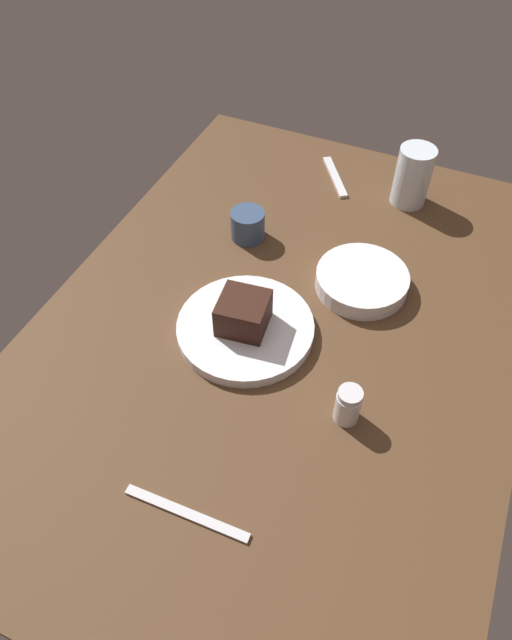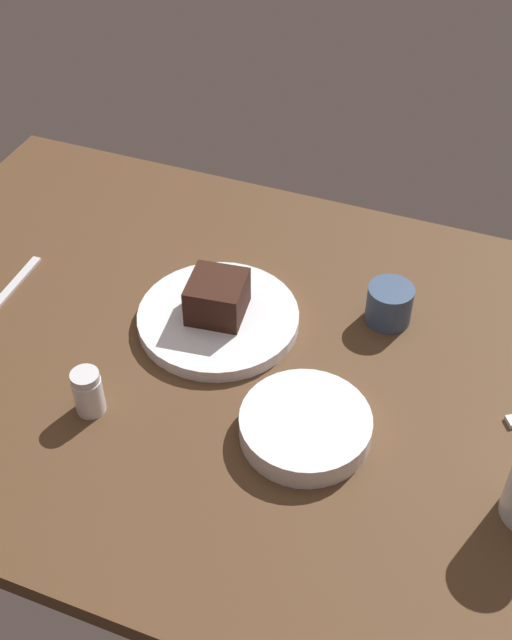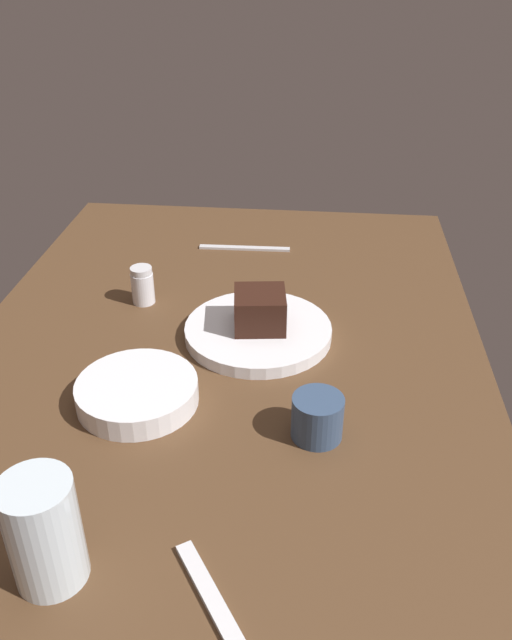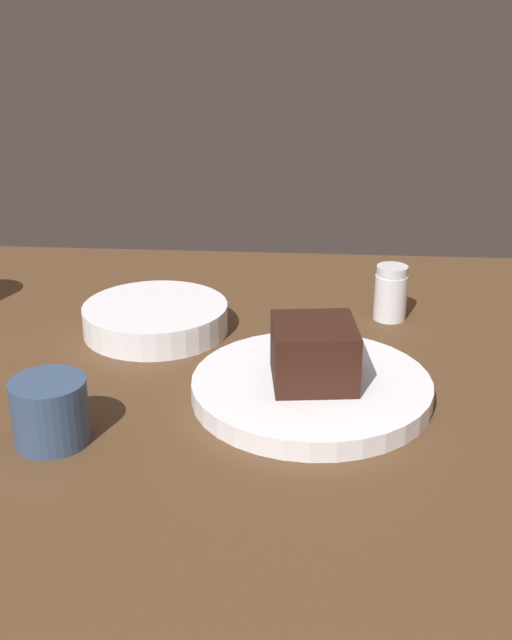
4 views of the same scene
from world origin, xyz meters
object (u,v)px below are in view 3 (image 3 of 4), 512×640
Objects in this scene: chocolate_cake_slice at (260,310)px; coffee_cup at (317,417)px; side_bowl at (137,392)px; dessert_plate at (258,331)px; dessert_spoon at (212,599)px; salt_shaker at (143,285)px; butter_knife at (245,248)px; water_glass at (44,532)px.

chocolate_cake_slice reaches higher than coffee_cup.
dessert_plate is at bearing 140.83° from side_bowl.
coffee_cup is (23.45, 10.13, 2.02)cm from dessert_plate.
dessert_spoon is at bearing 26.84° from side_bowl.
butter_knife is at bearing 147.16° from salt_shaker.
coffee_cup is 0.36× the size of butter_knife.
chocolate_cake_slice reaches higher than dessert_plate.
side_bowl is (19.04, -15.66, -3.41)cm from chocolate_cake_slice.
butter_knife is at bearing 172.49° from water_glass.
chocolate_cake_slice is 50.06cm from dessert_spoon.
dessert_spoon is (26.24, -9.95, -2.70)cm from coffee_cup.
salt_shaker reaches higher than dessert_plate.
water_glass is (48.16, -16.92, 5.40)cm from dessert_plate.
dessert_plate is 49.70cm from dessert_spoon.
dessert_spoon is (59.18, 21.84, -3.06)cm from salt_shaker.
side_bowl is at bearing 177.01° from water_glass.
dessert_plate reaches higher than dessert_spoon.
water_glass is 0.68× the size of butter_knife.
salt_shaker is 29.12cm from side_bowl.
butter_knife is (-81.65, 10.77, -6.18)cm from water_glass.
dessert_spoon is (30.79, 15.58, -1.35)cm from side_bowl.
coffee_cup is at bearing 125.56° from dessert_spoon.
side_bowl is 34.54cm from dessert_spoon.
chocolate_cake_slice is 0.43× the size of butter_knife.
dessert_spoon is at bearing 92.93° from butter_knife.
coffee_cup is (23.59, 9.87, -2.06)cm from chocolate_cake_slice.
dessert_plate reaches higher than butter_knife.
salt_shaker reaches higher than dessert_spoon.
dessert_plate is at bearing 146.53° from dessert_spoon.
dessert_plate is 23.76cm from salt_shaker.
water_glass is 29.68cm from side_bowl.
chocolate_cake_slice is 1.19× the size of coffee_cup.
coffee_cup is 28.20cm from dessert_spoon.
butter_knife is (-52.39, 9.24, -1.45)cm from side_bowl.
dessert_plate is at bearing 66.33° from salt_shaker.
dessert_plate is 2.94× the size of chocolate_cake_slice.
water_glass reaches higher than coffee_cup.
salt_shaker is (-9.35, -21.91, -1.70)cm from chocolate_cake_slice.
water_glass reaches higher than salt_shaker.
chocolate_cake_slice is (-0.14, 0.26, 4.08)cm from dessert_plate.
chocolate_cake_slice is 0.47× the size of side_bowl.
coffee_cup is at bearing 132.41° from water_glass.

